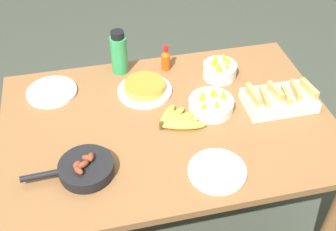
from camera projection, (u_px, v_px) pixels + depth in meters
name	position (u px, v px, depth m)	size (l,w,h in m)	color
ground_plane	(168.00, 221.00, 2.37)	(14.00, 14.00, 0.00)	#383D33
dining_table	(168.00, 137.00, 1.92)	(1.45, 0.98, 0.77)	brown
banana_bunch	(177.00, 120.00, 1.82)	(0.21, 0.19, 0.04)	gold
melon_tray	(279.00, 99.00, 1.90)	(0.32, 0.19, 0.10)	silver
skillet	(85.00, 169.00, 1.60)	(0.35, 0.21, 0.08)	black
frittata_plate_center	(145.00, 88.00, 1.98)	(0.26, 0.26, 0.06)	white
empty_plate_near_front	(217.00, 171.00, 1.62)	(0.23, 0.23, 0.02)	white
empty_plate_far_left	(52.00, 92.00, 1.98)	(0.23, 0.23, 0.02)	white
fruit_bowl_mango	(220.00, 69.00, 2.06)	(0.16, 0.16, 0.12)	white
fruit_bowl_citrus	(211.00, 104.00, 1.88)	(0.20, 0.20, 0.10)	white
water_bottle	(119.00, 53.00, 2.05)	(0.08, 0.08, 0.23)	#2D9351
hot_sauce_bottle	(166.00, 59.00, 2.09)	(0.04, 0.04, 0.14)	#C64C0F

